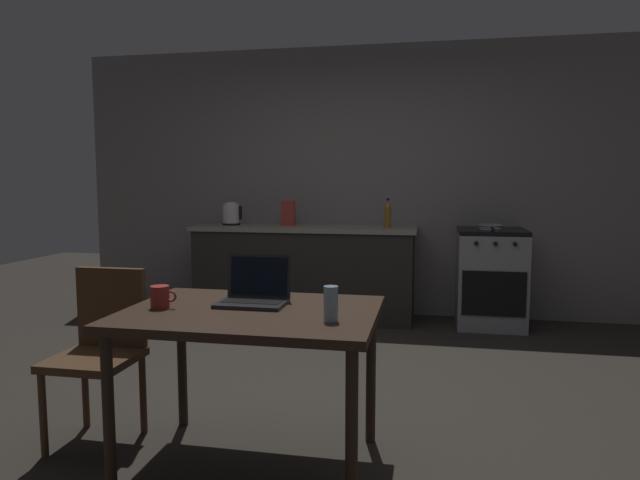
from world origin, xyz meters
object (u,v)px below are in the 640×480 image
(dining_table, at_px, (251,326))
(chair, at_px, (102,343))
(cereal_box, at_px, (288,213))
(bottle, at_px, (388,214))
(frying_pan, at_px, (491,227))
(stove_oven, at_px, (491,278))
(coffee_mug, at_px, (160,297))
(drinking_glass, at_px, (331,304))
(laptop, at_px, (254,294))
(electric_kettle, at_px, (231,214))

(dining_table, xyz_separation_m, chair, (-0.85, 0.13, -0.17))
(dining_table, bearing_deg, cereal_box, 101.01)
(bottle, xyz_separation_m, frying_pan, (0.93, 0.02, -0.11))
(stove_oven, relative_size, frying_pan, 2.27)
(coffee_mug, height_order, drinking_glass, drinking_glass)
(dining_table, bearing_deg, frying_pan, 64.94)
(drinking_glass, bearing_deg, chair, 167.69)
(bottle, relative_size, cereal_box, 1.13)
(laptop, relative_size, frying_pan, 0.81)
(stove_oven, bearing_deg, coffee_mug, -121.13)
(cereal_box, bearing_deg, frying_pan, -1.51)
(electric_kettle, bearing_deg, stove_oven, -0.06)
(dining_table, distance_m, cereal_box, 2.99)
(electric_kettle, bearing_deg, bottle, -1.84)
(frying_pan, relative_size, coffee_mug, 3.15)
(drinking_glass, bearing_deg, cereal_box, 107.50)
(dining_table, relative_size, drinking_glass, 7.74)
(dining_table, height_order, electric_kettle, electric_kettle)
(electric_kettle, xyz_separation_m, drinking_glass, (1.54, -3.03, -0.18))
(chair, bearing_deg, coffee_mug, -0.87)
(coffee_mug, height_order, cereal_box, cereal_box)
(dining_table, xyz_separation_m, cereal_box, (-0.57, 2.91, 0.35))
(dining_table, xyz_separation_m, bottle, (0.41, 2.84, 0.36))
(frying_pan, bearing_deg, laptop, -116.42)
(drinking_glass, bearing_deg, coffee_mug, 173.67)
(bottle, height_order, cereal_box, bottle)
(electric_kettle, relative_size, coffee_mug, 1.80)
(chair, height_order, drinking_glass, drinking_glass)
(dining_table, height_order, bottle, bottle)
(chair, xyz_separation_m, laptop, (0.83, -0.01, 0.29))
(laptop, xyz_separation_m, drinking_glass, (0.42, -0.26, 0.03))
(laptop, height_order, cereal_box, cereal_box)
(laptop, bearing_deg, bottle, 80.46)
(chair, bearing_deg, bottle, 87.21)
(dining_table, bearing_deg, bottle, 81.85)
(electric_kettle, height_order, bottle, bottle)
(frying_pan, distance_m, coffee_mug, 3.41)
(dining_table, height_order, coffee_mug, coffee_mug)
(frying_pan, xyz_separation_m, drinking_glass, (-0.94, -3.00, -0.10))
(dining_table, bearing_deg, drinking_glass, -19.71)
(stove_oven, height_order, electric_kettle, electric_kettle)
(dining_table, xyz_separation_m, electric_kettle, (-1.15, 2.89, 0.33))
(laptop, bearing_deg, cereal_box, 100.46)
(laptop, distance_m, bottle, 2.76)
(dining_table, xyz_separation_m, coffee_mug, (-0.42, -0.05, 0.13))
(chair, relative_size, cereal_box, 3.60)
(drinking_glass, relative_size, cereal_box, 0.61)
(electric_kettle, xyz_separation_m, frying_pan, (2.48, -0.03, -0.08))
(bottle, distance_m, frying_pan, 0.94)
(frying_pan, relative_size, cereal_box, 1.61)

